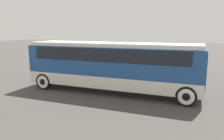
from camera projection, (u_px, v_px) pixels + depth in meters
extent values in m
plane|color=#423F3D|center=(112.00, 91.00, 13.87)|extent=(120.00, 120.00, 0.00)
cube|color=silver|center=(112.00, 79.00, 13.72)|extent=(10.72, 2.49, 0.73)
cube|color=navy|center=(112.00, 60.00, 13.50)|extent=(10.72, 2.49, 1.69)
cube|color=black|center=(112.00, 53.00, 13.43)|extent=(9.43, 2.53, 0.76)
cube|color=silver|center=(112.00, 44.00, 13.33)|extent=(10.50, 2.29, 0.22)
cube|color=navy|center=(202.00, 69.00, 11.68)|extent=(0.36, 2.39, 1.93)
cylinder|color=black|center=(186.00, 96.00, 11.11)|extent=(1.05, 0.28, 1.05)
cylinder|color=silver|center=(186.00, 96.00, 11.11)|extent=(0.82, 0.30, 0.82)
cylinder|color=black|center=(186.00, 96.00, 11.11)|extent=(0.40, 0.32, 0.40)
cylinder|color=black|center=(188.00, 86.00, 13.19)|extent=(1.05, 0.28, 1.05)
cylinder|color=silver|center=(188.00, 86.00, 13.19)|extent=(0.82, 0.30, 0.82)
cylinder|color=black|center=(188.00, 86.00, 13.19)|extent=(0.40, 0.32, 0.40)
cylinder|color=black|center=(44.00, 81.00, 14.30)|extent=(1.05, 0.28, 1.05)
cylinder|color=silver|center=(44.00, 81.00, 14.30)|extent=(0.82, 0.30, 0.82)
cylinder|color=black|center=(44.00, 81.00, 14.30)|extent=(0.40, 0.32, 0.40)
cylinder|color=black|center=(64.00, 75.00, 16.38)|extent=(1.05, 0.28, 1.05)
cylinder|color=silver|center=(64.00, 75.00, 16.38)|extent=(0.82, 0.30, 0.82)
cylinder|color=black|center=(64.00, 75.00, 16.38)|extent=(0.40, 0.32, 0.40)
cube|color=#BCBCC1|center=(138.00, 63.00, 21.61)|extent=(4.01, 1.77, 0.67)
cube|color=black|center=(137.00, 57.00, 21.56)|extent=(2.08, 1.60, 0.53)
cylinder|color=black|center=(152.00, 68.00, 20.38)|extent=(0.67, 0.22, 0.67)
cylinder|color=black|center=(152.00, 68.00, 20.38)|extent=(0.26, 0.26, 0.26)
cylinder|color=black|center=(155.00, 66.00, 21.83)|extent=(0.67, 0.22, 0.67)
cylinder|color=black|center=(155.00, 66.00, 21.83)|extent=(0.26, 0.26, 0.26)
cylinder|color=black|center=(121.00, 66.00, 21.48)|extent=(0.67, 0.22, 0.67)
cylinder|color=black|center=(121.00, 66.00, 21.48)|extent=(0.26, 0.26, 0.26)
cylinder|color=black|center=(126.00, 64.00, 22.94)|extent=(0.67, 0.22, 0.67)
cylinder|color=black|center=(126.00, 64.00, 22.94)|extent=(0.26, 0.26, 0.26)
cube|color=maroon|center=(167.00, 71.00, 17.86)|extent=(4.04, 1.75, 0.64)
cube|color=black|center=(165.00, 64.00, 17.82)|extent=(2.10, 1.57, 0.48)
cylinder|color=black|center=(186.00, 77.00, 16.63)|extent=(0.67, 0.22, 0.67)
cylinder|color=black|center=(186.00, 77.00, 16.63)|extent=(0.26, 0.26, 0.26)
cylinder|color=black|center=(187.00, 73.00, 18.06)|extent=(0.67, 0.22, 0.67)
cylinder|color=black|center=(187.00, 73.00, 18.06)|extent=(0.26, 0.26, 0.26)
cylinder|color=black|center=(146.00, 74.00, 17.74)|extent=(0.67, 0.22, 0.67)
cylinder|color=black|center=(146.00, 74.00, 17.74)|extent=(0.26, 0.26, 0.26)
cylinder|color=black|center=(150.00, 71.00, 19.17)|extent=(0.67, 0.22, 0.67)
cylinder|color=black|center=(150.00, 71.00, 19.17)|extent=(0.26, 0.26, 0.26)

